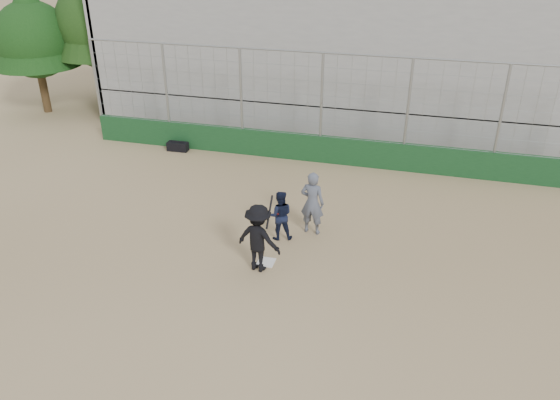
% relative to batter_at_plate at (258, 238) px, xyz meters
% --- Properties ---
extents(ground, '(90.00, 90.00, 0.00)m').
position_rel_batter_at_plate_xyz_m(ground, '(0.09, 0.32, -0.91)').
color(ground, olive).
rests_on(ground, ground).
extents(home_plate, '(0.44, 0.44, 0.02)m').
position_rel_batter_at_plate_xyz_m(home_plate, '(0.09, 0.32, -0.90)').
color(home_plate, white).
rests_on(home_plate, ground).
extents(backstop, '(18.10, 0.25, 4.04)m').
position_rel_batter_at_plate_xyz_m(backstop, '(0.09, 7.32, 0.04)').
color(backstop, '#12391A').
rests_on(backstop, ground).
extents(bleachers, '(20.25, 6.70, 6.98)m').
position_rel_batter_at_plate_xyz_m(bleachers, '(0.09, 12.27, 2.01)').
color(bleachers, gray).
rests_on(bleachers, ground).
extents(tree_left, '(4.48, 4.48, 7.00)m').
position_rel_batter_at_plate_xyz_m(tree_left, '(-10.91, 11.32, 3.48)').
color(tree_left, '#352113').
rests_on(tree_left, ground).
extents(tree_right, '(3.84, 3.84, 6.00)m').
position_rel_batter_at_plate_xyz_m(tree_right, '(-13.41, 9.82, 2.85)').
color(tree_right, '#362513').
rests_on(tree_right, ground).
extents(batter_at_plate, '(1.30, 0.91, 1.97)m').
position_rel_batter_at_plate_xyz_m(batter_at_plate, '(0.00, 0.00, 0.00)').
color(batter_at_plate, black).
rests_on(batter_at_plate, ground).
extents(catcher_crouched, '(0.86, 0.76, 1.02)m').
position_rel_batter_at_plate_xyz_m(catcher_crouched, '(0.13, 1.57, -0.41)').
color(catcher_crouched, black).
rests_on(catcher_crouched, ground).
extents(umpire, '(0.73, 0.52, 1.69)m').
position_rel_batter_at_plate_xyz_m(umpire, '(0.91, 2.17, -0.07)').
color(umpire, '#525968').
rests_on(umpire, ground).
extents(equipment_bag, '(0.81, 0.37, 0.38)m').
position_rel_batter_at_plate_xyz_m(equipment_bag, '(-5.44, 6.91, -0.74)').
color(equipment_bag, black).
rests_on(equipment_bag, ground).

